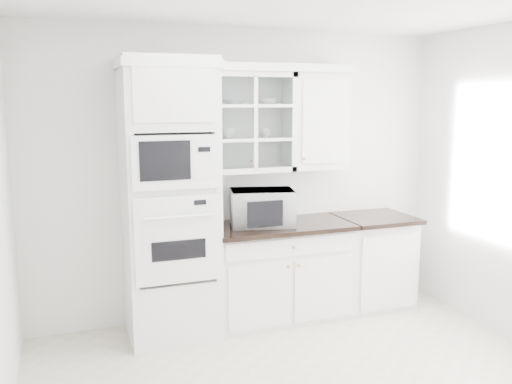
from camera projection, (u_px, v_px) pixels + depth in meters
name	position (u px, v px, depth m)	size (l,w,h in m)	color
room_shell	(299.00, 139.00, 3.85)	(4.00, 3.50, 2.70)	white
oven_column	(170.00, 201.00, 4.61)	(0.76, 0.68, 2.40)	white
base_cabinet_run	(280.00, 270.00, 5.11)	(1.32, 0.67, 0.92)	white
extra_base_cabinet	(372.00, 260.00, 5.44)	(0.72, 0.67, 0.92)	white
upper_cabinet_glass	(250.00, 122.00, 4.92)	(0.80, 0.33, 0.90)	white
upper_cabinet_solid	(317.00, 121.00, 5.14)	(0.55, 0.33, 0.90)	white
crown_molding	(239.00, 67.00, 4.78)	(2.14, 0.38, 0.07)	white
countertop_microwave	(262.00, 207.00, 4.94)	(0.56, 0.47, 0.33)	white
bowl_a	(234.00, 102.00, 4.82)	(0.19, 0.19, 0.05)	white
bowl_b	(268.00, 101.00, 4.95)	(0.17, 0.17, 0.05)	white
cup_a	(229.00, 133.00, 4.88)	(0.12, 0.12, 0.09)	white
cup_b	(266.00, 133.00, 5.00)	(0.09, 0.09, 0.09)	white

